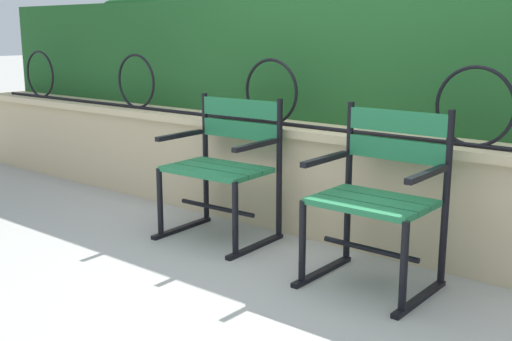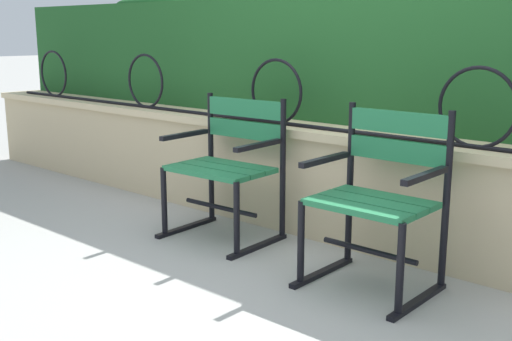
{
  "view_description": "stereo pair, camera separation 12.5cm",
  "coord_description": "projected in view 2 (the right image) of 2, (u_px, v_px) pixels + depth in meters",
  "views": [
    {
      "loc": [
        2.04,
        -2.33,
        1.25
      ],
      "look_at": [
        0.0,
        0.15,
        0.55
      ],
      "focal_mm": 44.4,
      "sensor_mm": 36.0,
      "label": 1
    },
    {
      "loc": [
        2.13,
        -2.25,
        1.25
      ],
      "look_at": [
        0.0,
        0.15,
        0.55
      ],
      "focal_mm": 44.4,
      "sensor_mm": 36.0,
      "label": 2
    }
  ],
  "objects": [
    {
      "name": "stone_wall",
      "position": [
        340.0,
        183.0,
        3.9
      ],
      "size": [
        7.71,
        0.41,
        0.67
      ],
      "color": "#C6B289",
      "rests_on": "ground"
    },
    {
      "name": "park_chair_right",
      "position": [
        379.0,
        194.0,
        3.12
      ],
      "size": [
        0.59,
        0.52,
        0.89
      ],
      "color": "#237547",
      "rests_on": "ground"
    },
    {
      "name": "park_chair_left",
      "position": [
        228.0,
        163.0,
        3.89
      ],
      "size": [
        0.66,
        0.55,
        0.87
      ],
      "color": "#237547",
      "rests_on": "ground"
    },
    {
      "name": "iron_arch_fence",
      "position": [
        287.0,
        98.0,
        3.98
      ],
      "size": [
        7.17,
        0.02,
        0.42
      ],
      "color": "black",
      "rests_on": "stone_wall"
    },
    {
      "name": "ground_plane",
      "position": [
        237.0,
        278.0,
        3.29
      ],
      "size": [
        60.0,
        60.0,
        0.0
      ],
      "primitive_type": "plane",
      "color": "#9E9E99"
    },
    {
      "name": "hedge_row",
      "position": [
        389.0,
        54.0,
        4.08
      ],
      "size": [
        7.56,
        0.62,
        0.95
      ],
      "color": "#1E5123",
      "rests_on": "stone_wall"
    }
  ]
}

